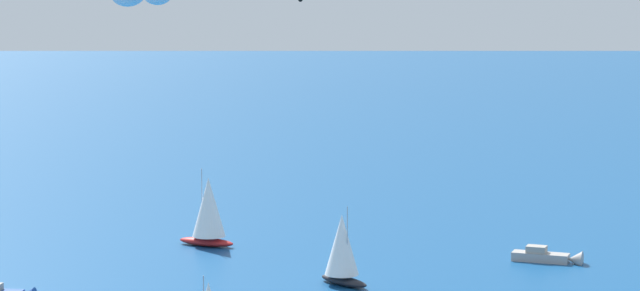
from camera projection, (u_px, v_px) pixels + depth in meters
The scene contains 3 objects.
motorboat_near_centre at pixel (550, 257), 187.48m from camera, with size 6.60×10.84×3.08m.
sailboat_ahead at pixel (342, 249), 172.07m from camera, with size 8.19×7.55×11.25m.
sailboat_outer_ring_a at pixel (208, 211), 199.25m from camera, with size 7.29×10.01×12.67m.
Camera 1 is at (148.51, -3.97, 39.39)m, focal length 69.24 mm.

